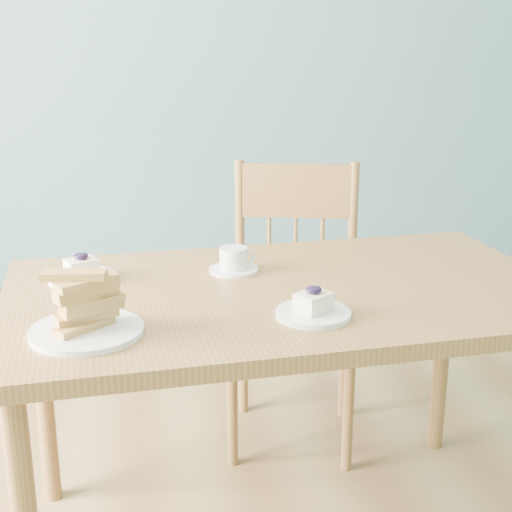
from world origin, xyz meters
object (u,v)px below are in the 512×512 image
Objects in this scene: cheesecake_plate_near at (313,309)px; cheesecake_plate_far at (82,273)px; dining_chair at (293,304)px; coffee_cup at (234,261)px; dining_table at (286,315)px; biscotti_plate at (85,312)px.

cheesecake_plate_near is 0.66m from cheesecake_plate_far.
dining_chair is 5.55× the size of cheesecake_plate_near.
coffee_cup is (-0.26, -0.42, 0.30)m from dining_chair.
coffee_cup is (-0.14, 0.37, 0.01)m from cheesecake_plate_near.
cheesecake_plate_near is at bearing -32.93° from cheesecake_plate_far.
dining_table is 8.24× the size of cheesecake_plate_far.
cheesecake_plate_far is (-0.53, 0.15, 0.10)m from dining_table.
dining_chair is at bearing 71.61° from dining_table.
cheesecake_plate_far is 0.73× the size of biscotti_plate.
dining_chair is at bearing 80.83° from cheesecake_plate_near.
cheesecake_plate_far is at bearing 173.48° from coffee_cup.
dining_table is at bearing 24.91° from biscotti_plate.
cheesecake_plate_near is (0.02, -0.21, 0.10)m from dining_table.
coffee_cup is 0.55× the size of biscotti_plate.
dining_table is at bearing -61.02° from coffee_cup.
coffee_cup reaches higher than dining_table.
biscotti_plate reaches higher than coffee_cup.
coffee_cup is at bearing -108.22° from dining_chair.
cheesecake_plate_far reaches higher than cheesecake_plate_near.
cheesecake_plate_far is at bearing 95.15° from biscotti_plate.
dining_chair reaches higher than cheesecake_plate_near.
coffee_cup is 0.54m from biscotti_plate.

